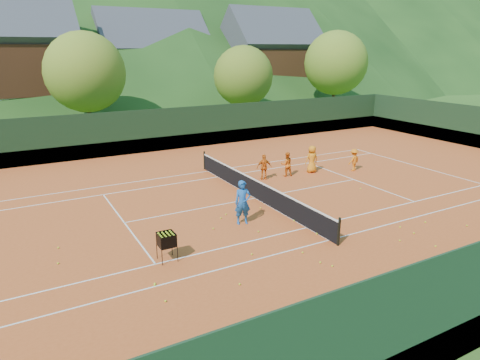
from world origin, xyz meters
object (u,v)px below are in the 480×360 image
student_c (312,159)px  chalet_right (270,63)px  student_d (354,160)px  tennis_net (255,188)px  student_a (287,164)px  ball_hopper (166,240)px  student_b (264,167)px  coach (243,202)px  chalet_mid (152,66)px

student_c → chalet_right: (14.77, 27.68, 4.44)m
student_d → tennis_net: (-7.65, -1.41, -0.16)m
student_a → ball_hopper: student_a is taller
student_a → student_c: bearing=-170.3°
student_b → tennis_net: size_ratio=0.12×
coach → chalet_right: bearing=70.2°
tennis_net → coach: bearing=-130.3°
student_d → tennis_net: student_d is taller
chalet_mid → chalet_right: (14.00, -4.00, 0.27)m
coach → student_c: coach is taller
ball_hopper → chalet_mid: 40.08m
student_a → student_d: student_a is taller
student_b → ball_hopper: 10.26m
coach → ball_hopper: size_ratio=1.86×
student_d → coach: bearing=9.8°
student_b → student_c: size_ratio=0.89×
student_b → student_d: bearing=-174.1°
chalet_mid → student_b: bearing=-97.2°
student_a → student_d: size_ratio=1.05×
coach → chalet_right: chalet_right is taller
student_a → tennis_net: bearing=47.6°
student_d → ball_hopper: bearing=9.9°
student_a → student_d: 4.26m
student_a → ball_hopper: 11.44m
student_c → tennis_net: (-5.23, -2.32, -0.30)m
student_d → chalet_mid: chalet_mid is taller
student_c → tennis_net: size_ratio=0.13×
student_a → student_c: student_c is taller
student_a → student_d: (4.14, -1.01, -0.03)m
student_b → student_c: student_c is taller
student_c → chalet_right: chalet_right is taller
student_b → student_d: 5.72m
student_b → tennis_net: bearing=66.8°
chalet_mid → chalet_right: size_ratio=1.06×
student_a → student_c: size_ratio=0.87×
student_b → chalet_mid: 32.09m
coach → student_a: size_ratio=1.34×
student_d → chalet_right: 31.48m
student_b → tennis_net: (-2.02, -2.44, -0.22)m
student_b → chalet_mid: chalet_mid is taller
coach → ball_hopper: bearing=-143.4°
coach → student_c: bearing=47.5°
student_a → student_b: 1.49m
coach → student_d: 10.48m
student_c → student_d: size_ratio=1.21×
tennis_net → student_a: bearing=34.5°
student_b → chalet_right: 33.21m
student_a → chalet_right: 32.45m
tennis_net → chalet_mid: (6.00, 34.00, 4.47)m
student_a → tennis_net: size_ratio=0.12×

